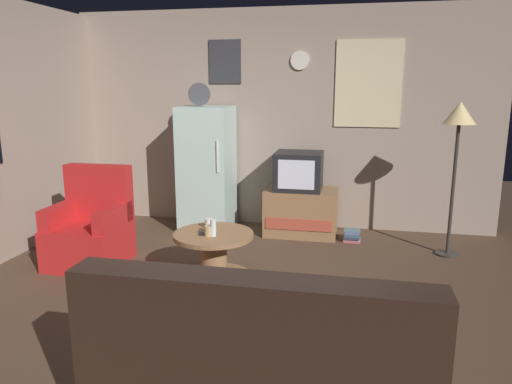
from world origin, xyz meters
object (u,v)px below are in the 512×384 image
coffee_table (214,257)px  couch (260,371)px  tv_stand (301,212)px  standing_lamp (459,125)px  mug_ceramic_white (209,223)px  crt_tv (299,171)px  book_stack (352,236)px  remote_control (208,233)px  wine_glass (213,228)px  fridge (207,168)px  armchair (91,230)px  mug_ceramic_tan (209,231)px

coffee_table → couch: (0.78, -1.78, 0.08)m
tv_stand → standing_lamp: 1.97m
tv_stand → standing_lamp: standing_lamp is taller
coffee_table → mug_ceramic_white: size_ratio=8.00×
coffee_table → standing_lamp: bearing=27.7°
mug_ceramic_white → crt_tv: bearing=65.2°
book_stack → crt_tv: bearing=166.2°
standing_lamp → remote_control: standing_lamp is taller
wine_glass → mug_ceramic_white: bearing=115.7°
fridge → crt_tv: (1.12, -0.02, 0.01)m
couch → book_stack: size_ratio=8.81×
standing_lamp → armchair: (-3.54, -0.95, -1.02)m
coffee_table → remote_control: bearing=-121.1°
coffee_table → book_stack: coffee_table is taller
crt_tv → coffee_table: size_ratio=0.75×
coffee_table → mug_ceramic_tan: bearing=-101.3°
fridge → coffee_table: (0.55, -1.58, -0.53)m
fridge → couch: bearing=-68.5°
armchair → couch: (2.11, -2.00, -0.03)m
wine_glass → coffee_table: bearing=106.2°
crt_tv → couch: bearing=-86.5°
fridge → armchair: fridge is taller
fridge → crt_tv: bearing=-1.1°
mug_ceramic_tan → remote_control: size_ratio=0.60×
armchair → mug_ceramic_tan: bearing=-12.8°
crt_tv → wine_glass: crt_tv is taller
crt_tv → remote_control: bearing=-110.7°
crt_tv → couch: size_ratio=0.32×
wine_glass → mug_ceramic_tan: 0.05m
tv_stand → mug_ceramic_white: (-0.70, -1.43, 0.23)m
tv_stand → book_stack: size_ratio=4.36×
standing_lamp → book_stack: 1.65m
tv_stand → remote_control: 1.76m
couch → book_stack: bearing=82.2°
standing_lamp → book_stack: size_ratio=8.24×
tv_stand → coffee_table: 1.68m
crt_tv → wine_glass: bearing=-108.6°
remote_control → couch: size_ratio=0.09×
fridge → couch: (1.33, -3.37, -0.44)m
tv_stand → coffee_table: size_ratio=1.17×
crt_tv → wine_glass: size_ratio=3.60×
coffee_table → wine_glass: wine_glass is taller
mug_ceramic_white → remote_control: bearing=-76.6°
coffee_table → armchair: (-1.33, 0.21, 0.11)m
remote_control → armchair: (-1.30, 0.27, -0.13)m
fridge → book_stack: 1.90m
mug_ceramic_tan → book_stack: (1.24, 1.49, -0.43)m
fridge → wine_glass: (0.57, -1.67, -0.22)m
fridge → mug_ceramic_white: bearing=-72.2°
crt_tv → armchair: (-1.91, -1.35, -0.43)m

